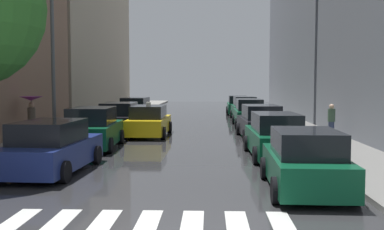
# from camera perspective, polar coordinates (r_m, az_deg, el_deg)

# --- Properties ---
(ground_plane) EXTENTS (28.00, 72.00, 0.04)m
(ground_plane) POSITION_cam_1_polar(r_m,az_deg,el_deg) (31.13, -0.04, -1.10)
(ground_plane) COLOR #303032
(sidewalk_left) EXTENTS (3.00, 72.00, 0.15)m
(sidewalk_left) POSITION_cam_1_polar(r_m,az_deg,el_deg) (32.05, -11.74, -0.87)
(sidewalk_left) COLOR gray
(sidewalk_left) RESTS_ON ground
(sidewalk_right) EXTENTS (3.00, 72.00, 0.15)m
(sidewalk_right) POSITION_cam_1_polar(r_m,az_deg,el_deg) (31.54, 11.84, -0.95)
(sidewalk_right) COLOR gray
(sidewalk_right) RESTS_ON ground
(crosswalk_stripes) EXTENTS (5.85, 2.20, 0.01)m
(crosswalk_stripes) POSITION_cam_1_polar(r_m,az_deg,el_deg) (9.06, -5.90, -14.02)
(crosswalk_stripes) COLOR silver
(crosswalk_stripes) RESTS_ON ground
(building_left_mid) EXTENTS (6.00, 21.76, 19.01)m
(building_left_mid) POSITION_cam_1_polar(r_m,az_deg,el_deg) (42.75, -14.81, 13.00)
(building_left_mid) COLOR #B2A38C
(building_left_mid) RESTS_ON ground
(building_right_mid) EXTENTS (6.00, 21.69, 13.17)m
(building_right_mid) POSITION_cam_1_polar(r_m,az_deg,el_deg) (41.31, 16.11, 9.20)
(building_right_mid) COLOR slate
(building_right_mid) RESTS_ON ground
(parked_car_left_nearest) EXTENTS (2.31, 4.62, 1.65)m
(parked_car_left_nearest) POSITION_cam_1_polar(r_m,az_deg,el_deg) (14.72, -17.53, -4.06)
(parked_car_left_nearest) COLOR navy
(parked_car_left_nearest) RESTS_ON ground
(parked_car_left_second) EXTENTS (2.32, 4.49, 1.78)m
(parked_car_left_second) POSITION_cam_1_polar(r_m,az_deg,el_deg) (19.67, -12.57, -1.79)
(parked_car_left_second) COLOR #0C4C2D
(parked_car_left_second) RESTS_ON ground
(parked_car_left_third) EXTENTS (2.18, 4.70, 1.72)m
(parked_car_left_third) POSITION_cam_1_polar(r_m,az_deg,el_deg) (25.46, -9.22, -0.46)
(parked_car_left_third) COLOR black
(parked_car_left_third) RESTS_ON ground
(parked_car_left_fourth) EXTENTS (2.21, 4.72, 1.79)m
(parked_car_left_fourth) POSITION_cam_1_polar(r_m,az_deg,el_deg) (31.84, -7.20, 0.52)
(parked_car_left_fourth) COLOR #0C4C2D
(parked_car_left_fourth) RESTS_ON ground
(parked_car_right_nearest) EXTENTS (2.10, 4.17, 1.62)m
(parked_car_right_nearest) POSITION_cam_1_polar(r_m,az_deg,el_deg) (12.03, 14.27, -5.89)
(parked_car_right_nearest) COLOR #0C4C2D
(parked_car_right_nearest) RESTS_ON ground
(parked_car_right_second) EXTENTS (2.08, 4.74, 1.69)m
(parked_car_right_second) POSITION_cam_1_polar(r_m,az_deg,el_deg) (17.12, 10.57, -2.75)
(parked_car_right_second) COLOR #0C4C2D
(parked_car_right_second) RESTS_ON ground
(parked_car_right_third) EXTENTS (2.27, 4.70, 1.71)m
(parked_car_right_third) POSITION_cam_1_polar(r_m,az_deg,el_deg) (22.86, 8.75, -0.99)
(parked_car_right_third) COLOR black
(parked_car_right_third) RESTS_ON ground
(parked_car_right_fourth) EXTENTS (2.00, 4.61, 1.79)m
(parked_car_right_fourth) POSITION_cam_1_polar(r_m,az_deg,el_deg) (29.04, 7.29, 0.17)
(parked_car_right_fourth) COLOR #0C4C2D
(parked_car_right_fourth) RESTS_ON ground
(parked_car_right_fifth) EXTENTS (2.07, 4.40, 1.77)m
(parked_car_right_fifth) POSITION_cam_1_polar(r_m,az_deg,el_deg) (34.48, 6.72, 0.78)
(parked_car_right_fifth) COLOR #0C4C2D
(parked_car_right_fifth) RESTS_ON ground
(parked_car_right_sixth) EXTENTS (2.06, 4.61, 1.68)m
(parked_car_right_sixth) POSITION_cam_1_polar(r_m,az_deg,el_deg) (40.13, 5.86, 1.21)
(parked_car_right_sixth) COLOR #0C4C2D
(parked_car_right_sixth) RESTS_ON ground
(taxi_midroad) EXTENTS (2.13, 4.69, 1.81)m
(taxi_midroad) POSITION_cam_1_polar(r_m,az_deg,el_deg) (23.78, -5.52, -0.85)
(taxi_midroad) COLOR yellow
(taxi_midroad) RESTS_ON ground
(pedestrian_foreground) EXTENTS (1.08, 1.08, 2.03)m
(pedestrian_foreground) POSITION_cam_1_polar(r_m,az_deg,el_deg) (22.47, -19.87, 0.92)
(pedestrian_foreground) COLOR gray
(pedestrian_foreground) RESTS_ON sidewalk_left
(pedestrian_by_kerb) EXTENTS (0.36, 0.36, 1.65)m
(pedestrian_by_kerb) POSITION_cam_1_polar(r_m,az_deg,el_deg) (22.77, 17.41, -0.62)
(pedestrian_by_kerb) COLOR navy
(pedestrian_by_kerb) RESTS_ON sidewalk_right
(lamp_post_left) EXTENTS (0.60, 0.28, 6.88)m
(lamp_post_left) POSITION_cam_1_polar(r_m,az_deg,el_deg) (20.38, -17.38, 7.60)
(lamp_post_left) COLOR #595B60
(lamp_post_left) RESTS_ON sidewalk_left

